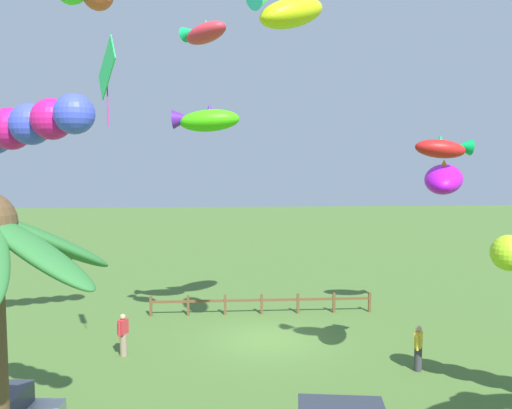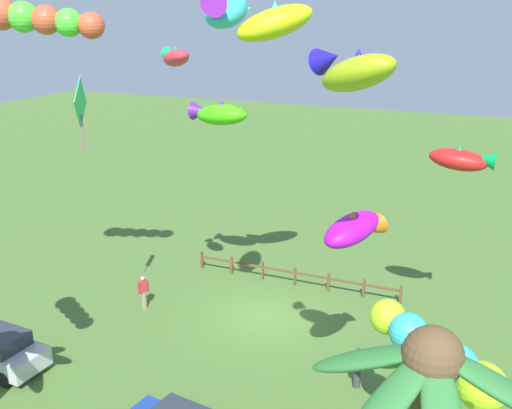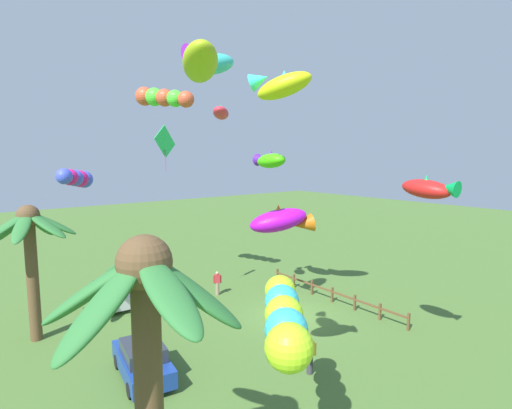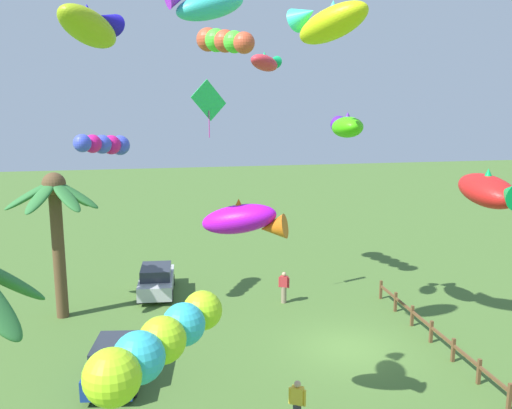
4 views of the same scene
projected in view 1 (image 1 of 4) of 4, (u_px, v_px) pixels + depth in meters
The scene contains 11 objects.
ground_plane at pixel (267, 340), 21.26m from camera, with size 120.00×120.00×0.00m, color #476B2D.
rail_fence at pixel (262, 302), 24.78m from camera, with size 10.48×0.12×0.95m.
spectator_0 at pixel (123, 334), 19.46m from camera, with size 0.38×0.50×1.59m.
spectator_1 at pixel (418, 348), 18.07m from camera, with size 0.39×0.49×1.59m.
kite_fish_0 at pixel (444, 179), 15.94m from camera, with size 2.00×2.69×1.20m.
kite_tube_2 at pixel (25, 125), 10.61m from camera, with size 2.95×2.28×1.14m.
kite_fish_3 at pixel (288, 10), 18.86m from camera, with size 3.46×2.89×1.88m.
kite_diamond_4 at pixel (107, 69), 15.11m from camera, with size 0.85×1.67×2.57m.
kite_fish_7 at pixel (204, 33), 17.16m from camera, with size 1.85×1.75×0.86m.
kite_fish_9 at pixel (206, 120), 20.84m from camera, with size 2.78×1.40×1.15m.
kite_fish_10 at pixel (444, 148), 21.88m from camera, with size 2.45×1.11×1.05m.
Camera 1 is at (1.82, 20.64, 7.28)m, focal length 36.89 mm.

